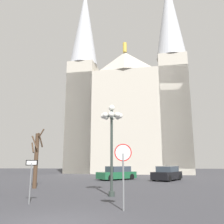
{
  "coord_description": "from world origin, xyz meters",
  "views": [
    {
      "loc": [
        2.46,
        -8.08,
        2.04
      ],
      "look_at": [
        0.93,
        17.78,
        7.47
      ],
      "focal_mm": 37.72,
      "sensor_mm": 36.0,
      "label": 1
    }
  ],
  "objects_px": {
    "cathedral": "(128,107)",
    "parked_car_near_green": "(117,173)",
    "stop_sign": "(123,163)",
    "bare_tree": "(36,158)",
    "parked_car_far_black": "(167,174)",
    "one_way_arrow_sign": "(31,175)",
    "street_lamp": "(112,129)"
  },
  "relations": [
    {
      "from": "stop_sign",
      "to": "bare_tree",
      "type": "height_order",
      "value": "bare_tree"
    },
    {
      "from": "cathedral",
      "to": "parked_car_far_black",
      "type": "bearing_deg",
      "value": -76.24
    },
    {
      "from": "stop_sign",
      "to": "one_way_arrow_sign",
      "type": "xyz_separation_m",
      "value": [
        -4.62,
        1.33,
        -0.61
      ]
    },
    {
      "from": "stop_sign",
      "to": "parked_car_far_black",
      "type": "xyz_separation_m",
      "value": [
        4.54,
        16.13,
        -1.25
      ]
    },
    {
      "from": "bare_tree",
      "to": "parked_car_near_green",
      "type": "xyz_separation_m",
      "value": [
        6.02,
        8.94,
        -1.6
      ]
    },
    {
      "from": "one_way_arrow_sign",
      "to": "bare_tree",
      "type": "height_order",
      "value": "bare_tree"
    },
    {
      "from": "street_lamp",
      "to": "stop_sign",
      "type": "bearing_deg",
      "value": -79.56
    },
    {
      "from": "one_way_arrow_sign",
      "to": "parked_car_near_green",
      "type": "height_order",
      "value": "one_way_arrow_sign"
    },
    {
      "from": "cathedral",
      "to": "street_lamp",
      "type": "bearing_deg",
      "value": -92.82
    },
    {
      "from": "cathedral",
      "to": "bare_tree",
      "type": "height_order",
      "value": "cathedral"
    },
    {
      "from": "parked_car_near_green",
      "to": "bare_tree",
      "type": "bearing_deg",
      "value": -123.95
    },
    {
      "from": "stop_sign",
      "to": "parked_car_near_green",
      "type": "xyz_separation_m",
      "value": [
        -0.91,
        16.85,
        -1.26
      ]
    },
    {
      "from": "stop_sign",
      "to": "parked_car_far_black",
      "type": "height_order",
      "value": "stop_sign"
    },
    {
      "from": "stop_sign",
      "to": "street_lamp",
      "type": "relative_size",
      "value": 0.5
    },
    {
      "from": "cathedral",
      "to": "parked_car_near_green",
      "type": "xyz_separation_m",
      "value": [
        -1.54,
        -15.27,
        -11.19
      ]
    },
    {
      "from": "cathedral",
      "to": "one_way_arrow_sign",
      "type": "distance_m",
      "value": 32.96
    },
    {
      "from": "cathedral",
      "to": "one_way_arrow_sign",
      "type": "height_order",
      "value": "cathedral"
    },
    {
      "from": "one_way_arrow_sign",
      "to": "street_lamp",
      "type": "distance_m",
      "value": 5.44
    },
    {
      "from": "bare_tree",
      "to": "parked_car_far_black",
      "type": "height_order",
      "value": "bare_tree"
    },
    {
      "from": "one_way_arrow_sign",
      "to": "parked_car_near_green",
      "type": "distance_m",
      "value": 15.97
    },
    {
      "from": "one_way_arrow_sign",
      "to": "bare_tree",
      "type": "relative_size",
      "value": 0.45
    },
    {
      "from": "cathedral",
      "to": "parked_car_near_green",
      "type": "bearing_deg",
      "value": -95.76
    },
    {
      "from": "stop_sign",
      "to": "parked_car_near_green",
      "type": "relative_size",
      "value": 0.61
    },
    {
      "from": "street_lamp",
      "to": "parked_car_near_green",
      "type": "height_order",
      "value": "street_lamp"
    },
    {
      "from": "one_way_arrow_sign",
      "to": "parked_car_far_black",
      "type": "bearing_deg",
      "value": 58.24
    },
    {
      "from": "stop_sign",
      "to": "one_way_arrow_sign",
      "type": "distance_m",
      "value": 4.84
    },
    {
      "from": "cathedral",
      "to": "one_way_arrow_sign",
      "type": "bearing_deg",
      "value": -99.67
    },
    {
      "from": "street_lamp",
      "to": "bare_tree",
      "type": "relative_size",
      "value": 1.2
    },
    {
      "from": "one_way_arrow_sign",
      "to": "parked_car_far_black",
      "type": "xyz_separation_m",
      "value": [
        9.16,
        14.8,
        -0.64
      ]
    },
    {
      "from": "one_way_arrow_sign",
      "to": "parked_car_far_black",
      "type": "relative_size",
      "value": 0.47
    },
    {
      "from": "stop_sign",
      "to": "street_lamp",
      "type": "bearing_deg",
      "value": 100.44
    },
    {
      "from": "parked_car_near_green",
      "to": "street_lamp",
      "type": "bearing_deg",
      "value": -89.28
    }
  ]
}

